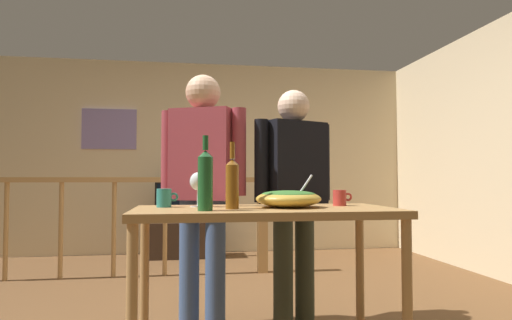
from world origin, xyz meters
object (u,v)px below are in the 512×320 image
Objects in this scene: stair_railing at (161,212)px; wine_glass at (198,183)px; framed_picture at (109,129)px; salad_bowl at (288,198)px; person_standing_right at (294,185)px; tv_console at (184,239)px; person_standing_left at (203,177)px; wine_bottle_clear at (233,181)px; flat_screen_tv at (184,199)px; wine_bottle_green at (205,179)px; mug_red at (340,198)px; serving_table at (265,225)px; wine_bottle_amber at (232,182)px; mug_teal at (164,198)px.

wine_glass is (0.31, -2.14, 0.31)m from stair_railing.
framed_picture is 1.94× the size of salad_bowl.
tv_console is at bearing -98.03° from person_standing_right.
salad_bowl is at bearing 149.92° from person_standing_left.
wine_glass is at bearing -88.24° from tv_console.
tv_console is 3.40m from salad_bowl.
wine_bottle_clear is (0.29, -3.12, 0.74)m from tv_console.
framed_picture is 1.34m from flat_screen_tv.
person_standing_right is (0.46, 0.43, -0.03)m from wine_bottle_clear.
flat_screen_tv is 3.44m from wine_bottle_green.
flat_screen_tv is 0.44× the size of person_standing_right.
framed_picture is 0.41× the size of person_standing_left.
wine_bottle_green is at bearing -160.02° from mug_red.
framed_picture is at bearing 111.19° from serving_table.
wine_bottle_amber is (-0.18, -0.06, 0.23)m from serving_table.
framed_picture is 3.96m from salad_bowl.
flat_screen_tv is at bearing -97.85° from person_standing_right.
salad_bowl is 0.74m from person_standing_left.
framed_picture is 3.90m from wine_bottle_amber.
tv_console is 3.23m from mug_teal.
mug_red is at bearing -1.07° from mug_teal.
wine_bottle_green is at bearing -84.57° from wine_glass.
wine_glass is 0.80m from mug_red.
mug_red is 0.07× the size of person_standing_right.
framed_picture is at bearing -46.43° from person_standing_left.
tv_console is 0.66× the size of serving_table.
framed_picture is at bearing -83.89° from person_standing_right.
salad_bowl is 0.21× the size of person_standing_left.
mug_red is (0.90, -3.19, 0.64)m from tv_console.
person_standing_left is (-0.15, 0.43, 0.02)m from wine_bottle_clear.
wine_bottle_clear is (0.03, 0.24, 0.00)m from wine_bottle_amber.
person_standing_right is at bearing 43.20° from wine_bottle_clear.
wine_glass reaches higher than tv_console.
stair_railing is at bearing 103.67° from wine_bottle_clear.
mug_red is at bearing -5.90° from wine_bottle_clear.
flat_screen_tv is at bearing 88.53° from mug_teal.
person_standing_left is at bearing 85.01° from wine_glass.
wine_bottle_amber is at bearing -29.11° from mug_teal.
flat_screen_tv reaches higher than serving_table.
flat_screen_tv is at bearing 100.01° from salad_bowl.
wine_glass is (0.10, -3.17, 0.73)m from tv_console.
tv_console is 3.22m from wine_bottle_clear.
mug_teal is (-0.08, -3.17, 0.65)m from tv_console.
framed_picture is 3.50m from person_standing_right.
salad_bowl reaches higher than tv_console.
mug_teal reaches higher than serving_table.
wine_bottle_green is (0.34, -2.43, 0.33)m from stair_railing.
flat_screen_tv is 2.77m from person_standing_right.
wine_bottle_green is at bearing -158.13° from salad_bowl.
framed_picture is at bearing 119.05° from stair_railing.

